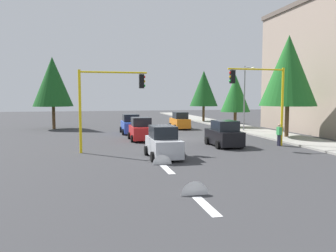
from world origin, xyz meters
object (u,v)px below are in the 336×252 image
at_px(traffic_signal_near_right, 108,94).
at_px(car_blue, 131,125).
at_px(street_lamp_curbside, 246,91).
at_px(car_black, 224,135).
at_px(tree_roadside_near, 288,71).
at_px(traffic_signal_near_left, 262,91).
at_px(tree_roadside_far, 204,89).
at_px(car_red, 141,130).
at_px(car_silver, 163,143).
at_px(tree_opposite_side, 53,82).
at_px(car_orange, 180,121).
at_px(tree_roadside_mid, 236,94).
at_px(pedestrian_crossing, 279,134).

relative_size(traffic_signal_near_right, car_blue, 1.38).
xyz_separation_m(street_lamp_curbside, car_blue, (-1.53, -12.01, -3.45)).
bearing_deg(car_black, tree_roadside_near, 114.17).
relative_size(traffic_signal_near_right, traffic_signal_near_left, 0.93).
relative_size(street_lamp_curbside, tree_roadside_far, 0.93).
height_order(car_red, car_silver, same).
bearing_deg(tree_opposite_side, car_black, 38.99).
bearing_deg(car_orange, car_silver, -18.33).
bearing_deg(tree_roadside_far, traffic_signal_near_left, -8.91).
bearing_deg(tree_roadside_far, tree_roadside_near, 2.86).
xyz_separation_m(tree_roadside_far, tree_roadside_mid, (10.00, 0.50, -0.82)).
xyz_separation_m(traffic_signal_near_right, tree_roadside_far, (-24.00, 15.18, 1.00)).
relative_size(tree_roadside_far, tree_roadside_near, 0.82).
distance_m(traffic_signal_near_right, car_red, 7.11).
bearing_deg(tree_opposite_side, tree_roadside_mid, 79.22).
height_order(tree_roadside_near, car_black, tree_roadside_near).
xyz_separation_m(tree_roadside_far, car_black, (23.35, -6.46, -4.05)).
xyz_separation_m(car_black, car_orange, (-14.04, 0.33, -0.00)).
height_order(tree_roadside_mid, car_silver, tree_roadside_mid).
height_order(car_black, pedestrian_crossing, car_black).
bearing_deg(car_black, car_red, -131.53).
relative_size(traffic_signal_near_left, tree_roadside_near, 0.64).
bearing_deg(car_orange, tree_opposite_side, -102.97).
bearing_deg(tree_roadside_far, car_red, -33.27).
bearing_deg(car_red, street_lamp_curbside, 108.76).
relative_size(traffic_signal_near_left, pedestrian_crossing, 3.50).
height_order(car_blue, pedestrian_crossing, car_blue).
height_order(tree_roadside_near, car_blue, tree_roadside_near).
distance_m(tree_roadside_mid, car_black, 15.39).
distance_m(traffic_signal_near_right, street_lamp_curbside, 17.72).
height_order(car_black, car_orange, same).
xyz_separation_m(traffic_signal_near_left, car_red, (-5.62, -8.30, -3.30)).
xyz_separation_m(street_lamp_curbside, car_red, (3.99, -11.76, -3.45)).
xyz_separation_m(tree_opposite_side, car_silver, (20.94, 8.52, -4.58)).
height_order(car_black, car_blue, same).
height_order(traffic_signal_near_right, tree_roadside_near, tree_roadside_near).
height_order(street_lamp_curbside, tree_opposite_side, tree_opposite_side).
relative_size(traffic_signal_near_right, tree_roadside_far, 0.74).
height_order(tree_opposite_side, tree_roadside_near, tree_roadside_near).
bearing_deg(tree_roadside_far, traffic_signal_near_right, -32.31).
xyz_separation_m(traffic_signal_near_left, tree_roadside_near, (-4.00, 4.76, 1.88)).
distance_m(street_lamp_curbside, tree_roadside_far, 14.40).
bearing_deg(tree_opposite_side, car_silver, 22.15).
bearing_deg(street_lamp_curbside, tree_roadside_far, 178.81).
relative_size(car_red, car_orange, 0.99).
bearing_deg(street_lamp_curbside, car_blue, -97.26).
bearing_deg(car_blue, car_red, 2.53).
distance_m(tree_roadside_far, car_red, 22.36).
bearing_deg(car_blue, traffic_signal_near_left, 37.50).
relative_size(street_lamp_curbside, pedestrian_crossing, 4.12).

